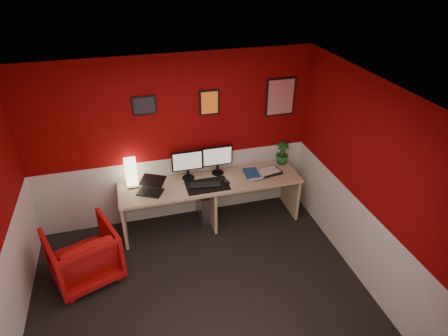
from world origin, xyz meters
TOP-DOWN VIEW (x-y plane):
  - ground at (0.00, 0.00)m, footprint 4.00×3.50m
  - ceiling at (0.00, 0.00)m, footprint 4.00×3.50m
  - wall_back at (0.00, 1.75)m, footprint 4.00×0.01m
  - wall_right at (2.00, 0.00)m, footprint 0.01×3.50m
  - wainscot_back at (0.00, 1.75)m, footprint 4.00×0.01m
  - wainscot_left at (-2.00, 0.00)m, footprint 0.01×3.50m
  - wainscot_right at (2.00, 0.00)m, footprint 0.01×3.50m
  - desk at (0.46, 1.41)m, footprint 2.60×0.65m
  - shoji_lamp at (-0.62, 1.59)m, footprint 0.16×0.16m
  - laptop at (-0.41, 1.35)m, footprint 0.40×0.36m
  - monitor_left at (0.17, 1.58)m, footprint 0.45×0.06m
  - monitor_right at (0.61, 1.61)m, footprint 0.45×0.06m
  - desk_mat at (0.39, 1.32)m, footprint 0.60×0.38m
  - keyboard at (0.36, 1.32)m, footprint 0.44×0.20m
  - mouse at (0.66, 1.30)m, footprint 0.08×0.11m
  - book_bottom at (1.02, 1.38)m, footprint 0.27×0.31m
  - book_middle at (0.98, 1.38)m, footprint 0.23×0.31m
  - book_top at (0.96, 1.39)m, footprint 0.22×0.29m
  - zen_tray at (1.35, 1.42)m, footprint 0.39×0.31m
  - potted_plant at (1.64, 1.64)m, footprint 0.23×0.23m
  - pc_tower at (0.39, 1.58)m, footprint 0.22×0.46m
  - armchair at (-1.33, 0.77)m, footprint 1.00×1.01m
  - art_left at (-0.34, 1.74)m, footprint 0.32×0.02m
  - art_center at (0.54, 1.74)m, footprint 0.28×0.02m
  - art_right at (1.58, 1.74)m, footprint 0.44×0.02m

SIDE VIEW (x-z plane):
  - ground at x=0.00m, z-range -0.01..0.01m
  - pc_tower at x=0.39m, z-range 0.00..0.45m
  - armchair at x=-1.33m, z-range 0.00..0.72m
  - desk at x=0.46m, z-range 0.00..0.73m
  - wainscot_back at x=0.00m, z-range 0.00..1.00m
  - wainscot_left at x=-2.00m, z-range 0.00..1.00m
  - wainscot_right at x=2.00m, z-range 0.00..1.00m
  - desk_mat at x=0.39m, z-range 0.73..0.74m
  - book_bottom at x=1.02m, z-range 0.73..0.75m
  - keyboard at x=0.36m, z-range 0.74..0.75m
  - zen_tray at x=1.35m, z-range 0.73..0.76m
  - mouse at x=0.66m, z-range 0.74..0.77m
  - book_middle at x=0.98m, z-range 0.76..0.78m
  - book_top at x=0.96m, z-range 0.78..0.81m
  - laptop at x=-0.41m, z-range 0.73..0.95m
  - potted_plant at x=1.64m, z-range 0.73..1.08m
  - shoji_lamp at x=-0.62m, z-range 0.73..1.13m
  - monitor_left at x=0.17m, z-range 0.73..1.31m
  - monitor_right at x=0.61m, z-range 0.73..1.31m
  - wall_back at x=0.00m, z-range 0.00..2.50m
  - wall_right at x=2.00m, z-range 0.00..2.50m
  - art_right at x=1.58m, z-range 1.50..2.06m
  - art_center at x=0.54m, z-range 1.62..1.98m
  - art_left at x=-0.34m, z-range 1.72..1.98m
  - ceiling at x=0.00m, z-range 2.50..2.50m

